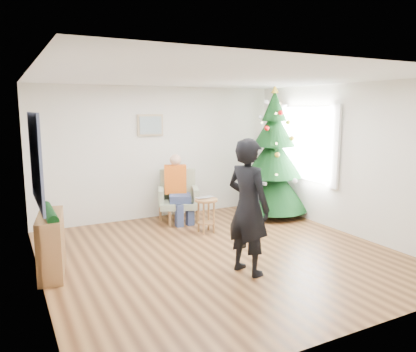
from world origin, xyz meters
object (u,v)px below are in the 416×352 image
stool (206,215)px  standing_man (248,207)px  armchair (178,203)px  console (51,244)px  christmas_tree (273,158)px

stool → standing_man: bearing=-99.9°
standing_man → armchair: bearing=-20.0°
armchair → console: 2.93m
standing_man → christmas_tree: bearing=-58.7°
christmas_tree → console: (-4.38, -1.08, -0.78)m
standing_man → stool: bearing=-26.3°
christmas_tree → armchair: (-1.89, 0.46, -0.81)m
stool → armchair: armchair is taller
armchair → standing_man: size_ratio=0.55×
stool → standing_man: 1.95m
stool → console: 2.72m
stool → standing_man: standing_man is taller
armchair → standing_man: 2.79m
armchair → console: bearing=-127.5°
armchair → christmas_tree: bearing=6.9°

